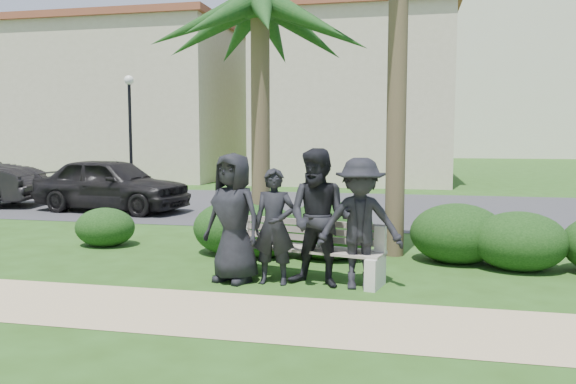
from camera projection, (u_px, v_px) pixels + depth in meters
name	position (u px, v px, depth m)	size (l,w,h in m)	color
ground	(309.00, 278.00, 7.96)	(160.00, 160.00, 0.00)	#264614
footpath	(280.00, 318.00, 6.21)	(30.00, 1.60, 0.01)	tan
asphalt_street	(358.00, 208.00, 15.75)	(160.00, 8.00, 0.01)	#2D2D30
stucco_bldg_left	(132.00, 102.00, 27.62)	(10.40, 8.40, 7.30)	#BDB38D
stucco_bldg_right	(356.00, 99.00, 25.32)	(8.40, 8.40, 7.30)	#BDB38D
hotel_tower	(537.00, 24.00, 57.24)	(26.00, 18.00, 37.30)	beige
street_lamp	(130.00, 111.00, 21.22)	(0.36, 0.36, 4.29)	black
park_bench	(303.00, 253.00, 7.90)	(2.37, 1.02, 0.79)	gray
man_a	(233.00, 218.00, 7.68)	(0.87, 0.56, 1.78)	black
man_b	(274.00, 226.00, 7.57)	(0.57, 0.38, 1.57)	black
man_c	(319.00, 218.00, 7.44)	(0.90, 0.70, 1.84)	black
man_d	(360.00, 224.00, 7.33)	(1.11, 0.64, 1.73)	black
hedge_a	(105.00, 226.00, 10.28)	(1.11, 0.91, 0.72)	black
hedge_b	(235.00, 226.00, 9.57)	(1.44, 1.19, 0.94)	black
hedge_c	(261.00, 230.00, 9.39)	(1.36, 1.12, 0.88)	black
hedge_d	(329.00, 228.00, 9.24)	(1.49, 1.23, 0.97)	black
hedge_e	(457.00, 232.00, 8.94)	(1.49, 1.23, 0.97)	black
hedge_f	(520.00, 240.00, 8.43)	(1.39, 1.15, 0.91)	black
palm_left	(260.00, 7.00, 9.41)	(3.00, 3.00, 5.11)	brown
car_a	(111.00, 184.00, 14.95)	(1.71, 4.24, 1.44)	black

